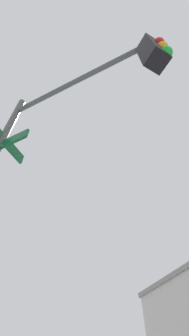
{
  "coord_description": "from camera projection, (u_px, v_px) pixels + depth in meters",
  "views": [
    {
      "loc": [
        -4.38,
        -6.9,
        1.46
      ],
      "look_at": [
        -6.55,
        -5.71,
        4.35
      ],
      "focal_mm": 25.66,
      "sensor_mm": 36.0,
      "label": 1
    }
  ],
  "objects": [
    {
      "name": "traffic_signal_near",
      "position": [
        61.0,
        124.0,
        3.21
      ],
      "size": [
        2.81,
        2.09,
        6.07
      ],
      "color": "#474C47",
      "rests_on": "ground_plane"
    }
  ]
}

